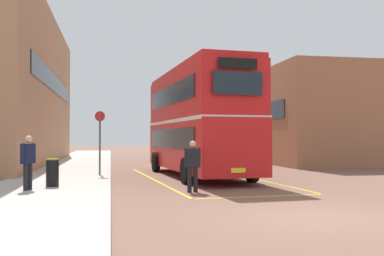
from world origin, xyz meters
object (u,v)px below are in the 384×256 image
(litter_bin, at_px, (52,172))
(pedestrian_waiting_near, at_px, (28,159))
(bus_stop_sign, at_px, (100,137))
(double_decker_bus, at_px, (198,120))
(single_deck_bus, at_px, (203,139))
(pedestrian_boarding, at_px, (193,163))

(litter_bin, bearing_deg, pedestrian_waiting_near, -122.91)
(litter_bin, height_order, bus_stop_sign, bus_stop_sign)
(double_decker_bus, relative_size, bus_stop_sign, 3.68)
(double_decker_bus, height_order, pedestrian_waiting_near, double_decker_bus)
(bus_stop_sign, bearing_deg, single_deck_bus, 65.74)
(pedestrian_waiting_near, relative_size, bus_stop_sign, 0.61)
(pedestrian_boarding, height_order, bus_stop_sign, bus_stop_sign)
(pedestrian_waiting_near, xyz_separation_m, bus_stop_sign, (2.03, 5.21, 0.68))
(pedestrian_boarding, xyz_separation_m, litter_bin, (-4.45, 1.26, -0.35))
(pedestrian_boarding, height_order, litter_bin, pedestrian_boarding)
(pedestrian_waiting_near, bearing_deg, bus_stop_sign, 68.76)
(double_decker_bus, relative_size, pedestrian_waiting_near, 6.05)
(bus_stop_sign, bearing_deg, double_decker_bus, 0.05)
(pedestrian_waiting_near, distance_m, bus_stop_sign, 5.63)
(single_deck_bus, bearing_deg, pedestrian_waiting_near, -113.62)
(litter_bin, bearing_deg, bus_stop_sign, 71.62)
(pedestrian_waiting_near, bearing_deg, single_deck_bus, 66.38)
(pedestrian_boarding, bearing_deg, single_deck_bus, 77.26)
(double_decker_bus, height_order, bus_stop_sign, double_decker_bus)
(double_decker_bus, xyz_separation_m, single_deck_bus, (4.31, 19.09, -0.88))
(single_deck_bus, bearing_deg, pedestrian_boarding, -102.74)
(pedestrian_waiting_near, height_order, litter_bin, pedestrian_waiting_near)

